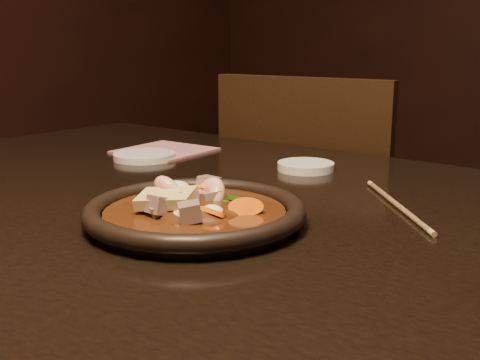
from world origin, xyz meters
The scene contains 8 objects.
table centered at (0.00, 0.00, 0.67)m, with size 1.60×0.90×0.75m.
chair centered at (-0.26, 0.59, 0.49)m, with size 0.47×0.47×0.89m.
plate centered at (-0.03, -0.09, 0.76)m, with size 0.27×0.27×0.03m.
stirfry centered at (-0.04, -0.09, 0.77)m, with size 0.16×0.14×0.06m.
soy_dish centered at (-0.09, 0.25, 0.76)m, with size 0.10×0.10×0.01m, color white.
saucer_left centered at (-0.38, 0.15, 0.76)m, with size 0.12×0.12×0.01m, color white.
chopsticks centered at (0.13, 0.13, 0.75)m, with size 0.18×0.19×0.01m.
napkin centered at (-0.40, 0.22, 0.75)m, with size 0.16×0.16×0.00m, color #AC6A6D.
Camera 1 is at (0.45, -0.61, 0.97)m, focal length 45.00 mm.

